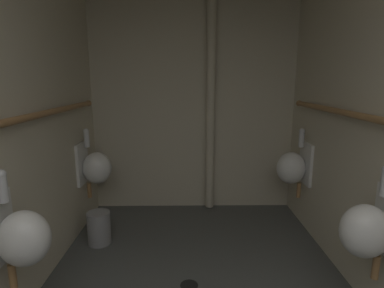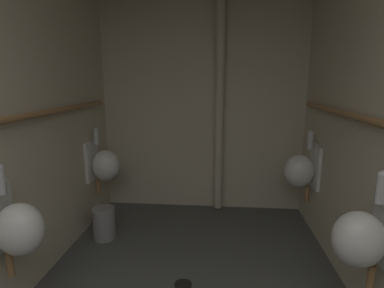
% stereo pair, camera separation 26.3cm
% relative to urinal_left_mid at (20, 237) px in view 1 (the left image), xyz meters
% --- Properties ---
extents(wall_back, '(2.52, 0.06, 2.69)m').
position_rel_urinal_left_mid_xyz_m(wall_back, '(1.05, 2.02, 0.68)').
color(wall_back, beige).
rests_on(wall_back, ground).
extents(urinal_left_mid, '(0.32, 0.30, 0.76)m').
position_rel_urinal_left_mid_xyz_m(urinal_left_mid, '(0.00, 0.00, 0.00)').
color(urinal_left_mid, white).
extents(urinal_left_far, '(0.32, 0.30, 0.76)m').
position_rel_urinal_left_mid_xyz_m(urinal_left_far, '(0.00, 1.48, 0.00)').
color(urinal_left_far, white).
extents(urinal_right_mid, '(0.32, 0.30, 0.76)m').
position_rel_urinal_left_mid_xyz_m(urinal_right_mid, '(2.11, 0.06, 0.00)').
color(urinal_right_mid, white).
extents(urinal_right_far, '(0.32, 0.30, 0.76)m').
position_rel_urinal_left_mid_xyz_m(urinal_right_far, '(2.11, 1.45, 0.00)').
color(urinal_right_far, white).
extents(standpipe_back_wall, '(0.10, 0.10, 2.64)m').
position_rel_urinal_left_mid_xyz_m(standpipe_back_wall, '(1.25, 1.91, 0.68)').
color(standpipe_back_wall, beige).
rests_on(standpipe_back_wall, ground).
extents(floor_drain, '(0.14, 0.14, 0.01)m').
position_rel_urinal_left_mid_xyz_m(floor_drain, '(1.00, 0.44, -0.66)').
color(floor_drain, black).
rests_on(floor_drain, ground).
extents(waste_bin, '(0.22, 0.22, 0.32)m').
position_rel_urinal_left_mid_xyz_m(waste_bin, '(0.12, 1.09, -0.50)').
color(waste_bin, gray).
rests_on(waste_bin, ground).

